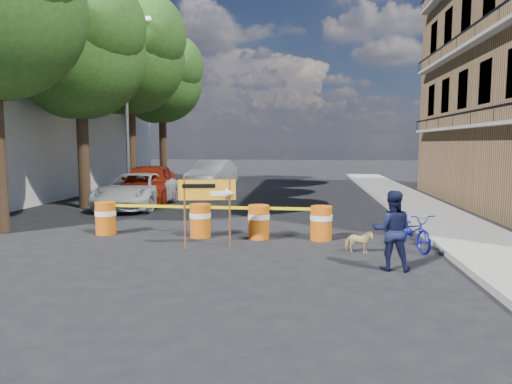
% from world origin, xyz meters
% --- Properties ---
extents(ground, '(120.00, 120.00, 0.00)m').
position_xyz_m(ground, '(0.00, 0.00, 0.00)').
color(ground, black).
rests_on(ground, ground).
extents(sidewalk_east, '(2.40, 40.00, 0.15)m').
position_xyz_m(sidewalk_east, '(6.20, 6.00, 0.07)').
color(sidewalk_east, gray).
rests_on(sidewalk_east, ground).
extents(tree_mid_a, '(5.25, 5.00, 8.68)m').
position_xyz_m(tree_mid_a, '(-6.74, 7.00, 6.01)').
color(tree_mid_a, '#332316').
rests_on(tree_mid_a, ground).
extents(tree_mid_b, '(5.67, 5.40, 9.62)m').
position_xyz_m(tree_mid_b, '(-6.73, 12.00, 6.71)').
color(tree_mid_b, '#332316').
rests_on(tree_mid_b, ground).
extents(tree_far, '(5.04, 4.80, 8.84)m').
position_xyz_m(tree_far, '(-6.74, 17.00, 6.22)').
color(tree_far, '#332316').
rests_on(tree_far, ground).
extents(streetlamp, '(1.25, 0.18, 8.00)m').
position_xyz_m(streetlamp, '(-5.93, 9.50, 4.38)').
color(streetlamp, gray).
rests_on(streetlamp, ground).
extents(barrel_far_left, '(0.58, 0.58, 0.90)m').
position_xyz_m(barrel_far_left, '(-3.69, 2.04, 0.47)').
color(barrel_far_left, '#C75B0B').
rests_on(barrel_far_left, ground).
extents(barrel_mid_left, '(0.58, 0.58, 0.90)m').
position_xyz_m(barrel_mid_left, '(-0.97, 1.94, 0.47)').
color(barrel_mid_left, '#C75B0B').
rests_on(barrel_mid_left, ground).
extents(barrel_mid_right, '(0.58, 0.58, 0.90)m').
position_xyz_m(barrel_mid_right, '(0.63, 1.92, 0.47)').
color(barrel_mid_right, '#C75B0B').
rests_on(barrel_mid_right, ground).
extents(barrel_far_right, '(0.58, 0.58, 0.90)m').
position_xyz_m(barrel_far_right, '(2.28, 1.91, 0.47)').
color(barrel_far_right, '#C75B0B').
rests_on(barrel_far_right, ground).
extents(detour_sign, '(1.36, 0.37, 1.77)m').
position_xyz_m(detour_sign, '(-0.32, 0.68, 1.29)').
color(detour_sign, '#592D19').
rests_on(detour_sign, ground).
extents(pedestrian, '(0.84, 0.69, 1.61)m').
position_xyz_m(pedestrian, '(3.59, -0.78, 0.80)').
color(pedestrian, black).
rests_on(pedestrian, ground).
extents(bicycle, '(0.81, 1.01, 1.68)m').
position_xyz_m(bicycle, '(4.43, 1.13, 0.84)').
color(bicycle, '#141BAA').
rests_on(bicycle, ground).
extents(dog, '(0.67, 0.38, 0.54)m').
position_xyz_m(dog, '(3.10, 0.57, 0.27)').
color(dog, tan).
rests_on(dog, ground).
extents(suv_white, '(2.29, 4.88, 1.35)m').
position_xyz_m(suv_white, '(-4.80, 7.32, 0.68)').
color(suv_white, silver).
rests_on(suv_white, ground).
extents(sedan_red, '(2.62, 5.17, 1.69)m').
position_xyz_m(sedan_red, '(-4.80, 8.74, 0.84)').
color(sedan_red, '#A1250D').
rests_on(sedan_red, ground).
extents(sedan_silver, '(2.17, 5.03, 1.61)m').
position_xyz_m(sedan_silver, '(-3.36, 15.00, 0.81)').
color(sedan_silver, silver).
rests_on(sedan_silver, ground).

